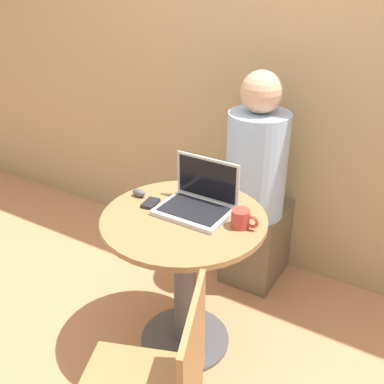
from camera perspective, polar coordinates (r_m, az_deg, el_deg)
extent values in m
plane|color=tan|center=(2.37, -0.89, -18.24)|extent=(12.00, 12.00, 0.00)
cube|color=tan|center=(2.48, 10.38, 17.90)|extent=(7.00, 0.05, 2.60)
cylinder|color=#4C4C51|center=(2.36, -0.89, -18.07)|extent=(0.44, 0.44, 0.02)
cylinder|color=#4C4C51|center=(2.13, -0.96, -11.54)|extent=(0.10, 0.10, 0.67)
cylinder|color=olive|center=(1.93, -1.04, -3.48)|extent=(0.72, 0.72, 0.02)
cube|color=#B7B7BC|center=(1.94, 0.21, -2.47)|extent=(0.31, 0.23, 0.02)
cube|color=black|center=(1.94, 0.22, -2.17)|extent=(0.28, 0.19, 0.00)
cube|color=#B7B7BC|center=(1.98, 1.97, 1.69)|extent=(0.31, 0.01, 0.20)
cube|color=black|center=(1.97, 1.88, 1.62)|extent=(0.28, 0.01, 0.18)
cube|color=black|center=(2.02, -5.30, -1.43)|extent=(0.07, 0.10, 0.02)
ellipsoid|color=#4C4C51|center=(2.09, -6.78, -0.11)|extent=(0.07, 0.04, 0.04)
cylinder|color=#B2382D|center=(1.84, 6.17, -3.36)|extent=(0.08, 0.08, 0.08)
torus|color=#B2382D|center=(1.83, 7.64, -3.78)|extent=(0.06, 0.01, 0.06)
cube|color=#9E7042|center=(1.43, 0.08, -20.52)|extent=(0.15, 0.35, 0.40)
cube|color=brown|center=(2.69, 8.42, -5.80)|extent=(0.30, 0.44, 0.46)
cylinder|color=#9EBCE5|center=(2.36, 8.19, 3.38)|extent=(0.32, 0.32, 0.56)
sphere|color=tan|center=(2.23, 8.85, 12.46)|extent=(0.21, 0.21, 0.21)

